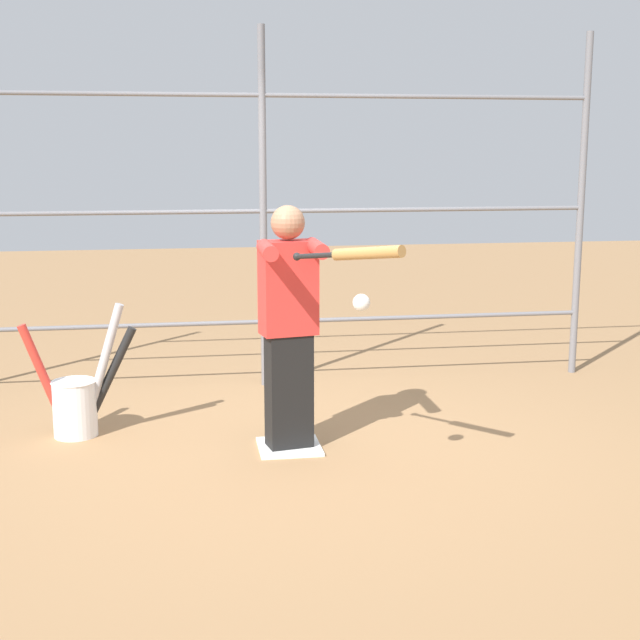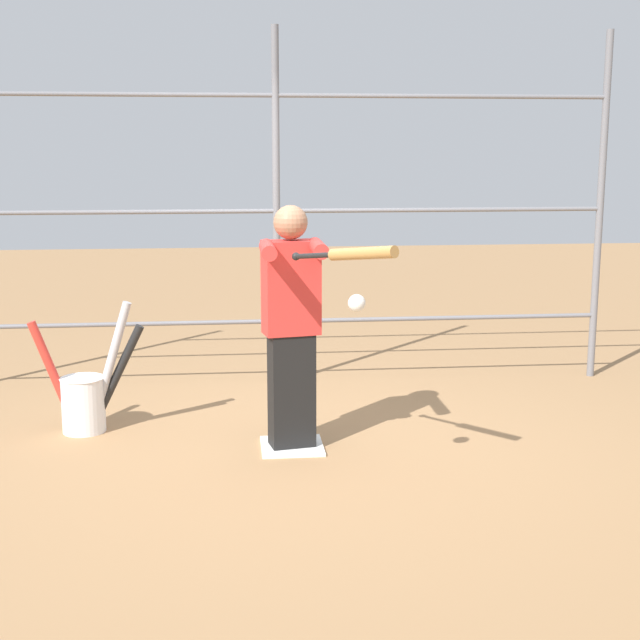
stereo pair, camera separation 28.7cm
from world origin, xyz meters
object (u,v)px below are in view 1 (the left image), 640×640
batter (289,320)px  baseball_bat_swinging (358,254)px  softball_in_flight (361,303)px  bat_bucket (77,401)px

batter → baseball_bat_swinging: (-0.28, 0.81, 0.51)m
baseball_bat_swinging → softball_in_flight: 0.27m
batter → baseball_bat_swinging: size_ratio=2.23×
baseball_bat_swinging → bat_bucket: baseball_bat_swinging is taller
batter → softball_in_flight: bearing=110.5°
baseball_bat_swinging → bat_bucket: (1.65, -1.31, -1.12)m
bat_bucket → softball_in_flight: bearing=142.2°
baseball_bat_swinging → softball_in_flight: size_ratio=7.32×
batter → baseball_bat_swinging: 0.99m
batter → baseball_bat_swinging: batter is taller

